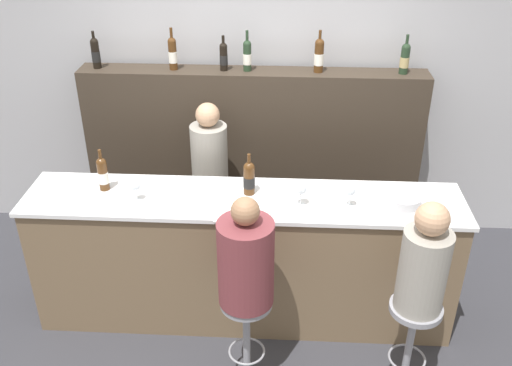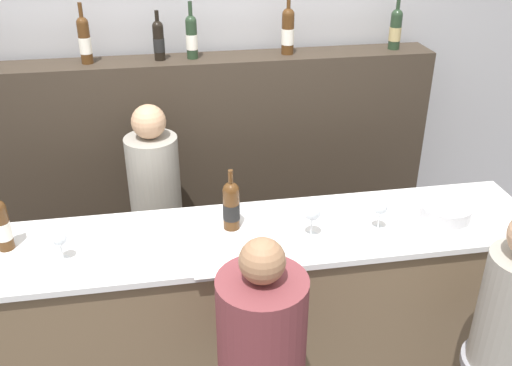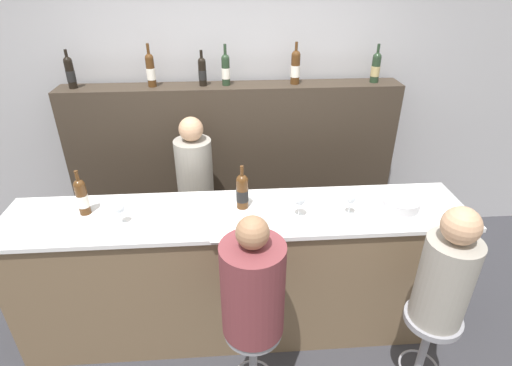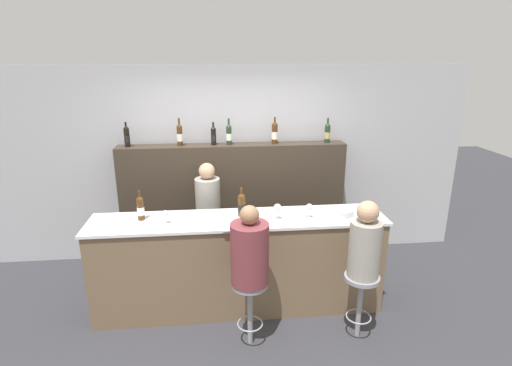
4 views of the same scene
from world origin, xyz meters
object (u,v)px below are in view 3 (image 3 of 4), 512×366
at_px(wine_bottle_backbar_2, 202,71).
at_px(bar_stool_right, 428,334).
at_px(wine_bottle_backbar_1, 151,70).
at_px(wine_glass_0, 119,209).
at_px(wine_glass_1, 299,200).
at_px(wine_bottle_backbar_0, 70,72).
at_px(guest_seated_left, 253,286).
at_px(bartender, 197,206).
at_px(wine_glass_2, 350,199).
at_px(bar_stool_left, 253,345).
at_px(wine_bottle_counter_1, 242,191).
at_px(wine_bottle_backbar_3, 226,69).
at_px(metal_bowl, 401,203).
at_px(wine_bottle_counter_0, 82,196).
at_px(wine_bottle_backbar_4, 295,67).
at_px(guest_seated_right, 447,274).
at_px(wine_bottle_backbar_5, 376,67).

bearing_deg(wine_bottle_backbar_2, bar_stool_right, -51.77).
xyz_separation_m(wine_bottle_backbar_1, wine_bottle_backbar_2, (0.42, -0.00, -0.02)).
height_order(wine_glass_0, wine_glass_1, wine_glass_1).
height_order(wine_bottle_backbar_0, wine_bottle_backbar_2, wine_bottle_backbar_0).
bearing_deg(guest_seated_left, bartender, 106.52).
bearing_deg(bar_stool_right, wine_glass_2, 126.45).
bearing_deg(bar_stool_left, wine_bottle_backbar_2, 99.76).
xyz_separation_m(wine_bottle_counter_1, bartender, (-0.37, 0.63, -0.50)).
height_order(guest_seated_left, bar_stool_right, guest_seated_left).
distance_m(wine_glass_0, bartender, 1.00).
height_order(wine_bottle_backbar_1, wine_bottle_backbar_3, wine_bottle_backbar_1).
relative_size(wine_bottle_counter_1, bar_stool_right, 0.46).
bearing_deg(wine_bottle_backbar_0, metal_bowl, -25.55).
distance_m(wine_bottle_backbar_1, metal_bowl, 2.21).
xyz_separation_m(wine_bottle_counter_0, bartender, (0.68, 0.63, -0.51)).
xyz_separation_m(wine_bottle_counter_1, wine_bottle_backbar_0, (-1.34, 1.07, 0.55)).
xyz_separation_m(wine_bottle_backbar_4, bartender, (-0.87, -0.43, -1.07)).
distance_m(wine_bottle_counter_1, metal_bowl, 1.08).
bearing_deg(wine_bottle_backbar_0, wine_glass_0, -64.79).
xyz_separation_m(wine_glass_2, bartender, (-1.06, 0.77, -0.49)).
distance_m(wine_bottle_backbar_0, wine_glass_2, 2.43).
bearing_deg(guest_seated_right, bar_stool_right, -14.04).
bearing_deg(wine_bottle_counter_0, wine_bottle_backbar_4, 34.61).
xyz_separation_m(wine_bottle_backbar_3, wine_bottle_backbar_4, (0.58, 0.00, 0.01)).
bearing_deg(wine_bottle_counter_0, wine_bottle_backbar_0, 105.72).
bearing_deg(wine_glass_0, wine_bottle_counter_1, 9.97).
bearing_deg(wine_bottle_backbar_5, wine_bottle_counter_1, -138.22).
distance_m(wine_bottle_counter_0, wine_bottle_backbar_1, 1.25).
bearing_deg(wine_bottle_counter_0, bar_stool_right, -17.77).
bearing_deg(wine_bottle_counter_0, wine_bottle_backbar_2, 54.30).
relative_size(wine_glass_1, guest_seated_right, 0.23).
xyz_separation_m(wine_bottle_counter_0, bar_stool_left, (1.07, -0.69, -0.67)).
relative_size(wine_bottle_backbar_4, wine_glass_0, 2.36).
distance_m(wine_bottle_counter_1, wine_glass_1, 0.39).
distance_m(wine_bottle_backbar_4, wine_glass_0, 1.85).
height_order(wine_glass_0, bar_stool_right, wine_glass_0).
relative_size(wine_glass_2, guest_seated_right, 0.21).
bearing_deg(wine_glass_1, wine_glass_0, 180.00).
bearing_deg(wine_bottle_counter_0, wine_bottle_backbar_5, 25.49).
bearing_deg(wine_bottle_backbar_0, guest_seated_right, -35.63).
bearing_deg(wine_glass_2, wine_bottle_backbar_5, 67.59).
xyz_separation_m(wine_bottle_backbar_3, wine_glass_0, (-0.69, -1.20, -0.57)).
bearing_deg(wine_glass_2, wine_bottle_backbar_0, 149.48).
distance_m(wine_bottle_backbar_0, bar_stool_right, 3.25).
distance_m(wine_bottle_counter_1, wine_glass_2, 0.71).
bearing_deg(metal_bowl, wine_bottle_backbar_4, 116.19).
xyz_separation_m(wine_bottle_backbar_0, wine_bottle_backbar_3, (1.26, 0.00, 0.00)).
relative_size(wine_bottle_backbar_4, guest_seated_right, 0.45).
bearing_deg(guest_seated_left, wine_bottle_backbar_5, 56.33).
bearing_deg(wine_glass_0, bartender, 62.03).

